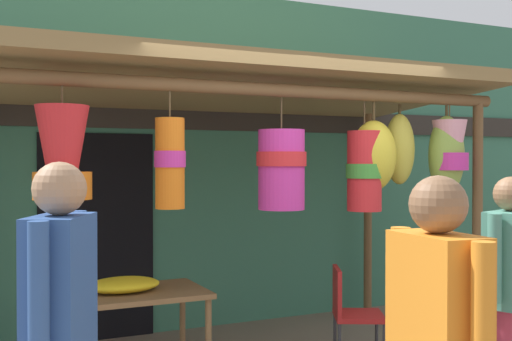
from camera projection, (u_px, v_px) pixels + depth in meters
The scene contains 7 objects.
shop_facade at pixel (201, 159), 6.67m from camera, with size 10.11×0.29×3.50m.
market_stall_canopy at pixel (254, 115), 5.33m from camera, with size 4.54×2.17×2.53m.
display_table at pixel (130, 302), 4.90m from camera, with size 1.16×0.72×0.72m.
flower_heap_on_table at pixel (125, 285), 4.89m from camera, with size 0.57×0.40×0.11m.
folding_chair at pixel (350, 308), 5.26m from camera, with size 0.54×0.54×0.84m.
customer_foreground at pixel (60, 322), 2.75m from camera, with size 0.37×0.54×1.73m.
shopper_by_bananas at pixel (511, 281), 4.03m from camera, with size 0.56×0.35×1.63m.
Camera 1 is at (-2.32, -4.09, 1.73)m, focal length 44.31 mm.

